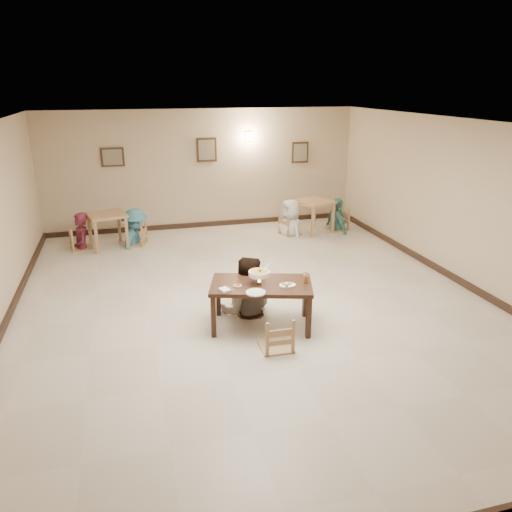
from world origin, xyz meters
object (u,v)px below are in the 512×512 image
object	(u,v)px
drink_glass	(306,278)
bg_chair_ll	(80,228)
main_table	(261,288)
bg_diner_b	(134,209)
curry_warmer	(259,274)
bg_chair_rr	(337,210)
bg_diner_a	(78,213)
bg_chair_rl	(290,216)
bg_diner_d	(338,198)
bg_table_left	(107,220)
main_diner	(246,257)
bg_table_right	(314,206)
chair_near	(276,318)
bg_chair_lr	(135,225)
bg_diner_c	(291,200)
chair_far	(247,283)

from	to	relation	value
drink_glass	bg_chair_ll	size ratio (longest dim) A/B	0.16
main_table	bg_diner_b	distance (m)	5.07
drink_glass	bg_diner_b	size ratio (longest dim) A/B	0.09
curry_warmer	bg_chair_rr	distance (m)	5.79
main_table	bg_diner_a	world-z (taller)	bg_diner_a
bg_chair_rl	bg_diner_d	bearing A→B (deg)	-105.13
bg_chair_rr	bg_table_left	bearing A→B (deg)	-103.24
main_diner	bg_table_right	xyz separation A→B (m)	(2.79, 4.11, -0.29)
chair_near	main_table	bearing A→B (deg)	-87.04
bg_chair_lr	bg_chair_rl	bearing A→B (deg)	106.02
drink_glass	bg_diner_c	size ratio (longest dim) A/B	0.09
bg_table_right	bg_chair_ll	size ratio (longest dim) A/B	1.05
bg_chair_ll	bg_diner_d	world-z (taller)	bg_diner_d
bg_table_right	bg_diner_a	size ratio (longest dim) A/B	0.62
main_diner	bg_diner_b	world-z (taller)	main_diner
drink_glass	bg_table_left	size ratio (longest dim) A/B	0.16
drink_glass	bg_diner_b	xyz separation A→B (m)	(-2.37, 4.91, 0.07)
bg_table_right	bg_diner_b	xyz separation A→B (m)	(-4.41, 0.08, 0.20)
curry_warmer	drink_glass	distance (m)	0.71
curry_warmer	bg_diner_a	size ratio (longest dim) A/B	0.21
chair_near	bg_chair_lr	xyz separation A→B (m)	(-1.73, 5.48, -0.01)
chair_far	drink_glass	xyz separation A→B (m)	(0.71, -0.84, 0.33)
drink_glass	chair_near	bearing A→B (deg)	-138.24
main_diner	bg_chair_rr	bearing A→B (deg)	-117.35
chair_near	bg_chair_rl	distance (m)	5.73
bg_diner_b	bg_chair_lr	bearing A→B (deg)	48.18
bg_chair_ll	bg_diner_d	size ratio (longest dim) A/B	0.59
bg_chair_lr	bg_diner_c	distance (m)	3.79
bg_table_right	bg_chair_lr	world-z (taller)	bg_chair_lr
main_table	bg_diner_b	bearing A→B (deg)	126.25
chair_far	bg_chair_lr	bearing A→B (deg)	105.32
chair_near	bg_diner_b	distance (m)	5.76
bg_chair_ll	chair_far	bearing A→B (deg)	-156.63
bg_diner_d	curry_warmer	bearing A→B (deg)	139.94
drink_glass	bg_table_left	xyz separation A→B (m)	(-2.97, 4.86, -0.13)
curry_warmer	bg_table_right	xyz separation A→B (m)	(2.73, 4.70, -0.22)
chair_near	bg_diner_c	distance (m)	5.75
bg_chair_rr	bg_chair_ll	bearing A→B (deg)	-103.61
main_table	bg_table_right	world-z (taller)	bg_table_right
bg_table_left	bg_chair_ll	world-z (taller)	bg_chair_ll
bg_diner_a	bg_diner_d	distance (m)	6.25
bg_chair_rl	bg_chair_rr	xyz separation A→B (m)	(1.27, 0.04, 0.05)
curry_warmer	bg_table_left	bearing A→B (deg)	115.74
main_diner	bg_table_left	bearing A→B (deg)	-49.34
bg_chair_ll	bg_diner_b	distance (m)	1.26
curry_warmer	bg_table_left	distance (m)	5.25
bg_chair_rr	bg_diner_d	bearing A→B (deg)	122.08
bg_chair_ll	bg_chair_lr	distance (m)	1.21
main_diner	curry_warmer	xyz separation A→B (m)	(0.06, -0.58, -0.08)
bg_diner_a	bg_diner_c	distance (m)	4.98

